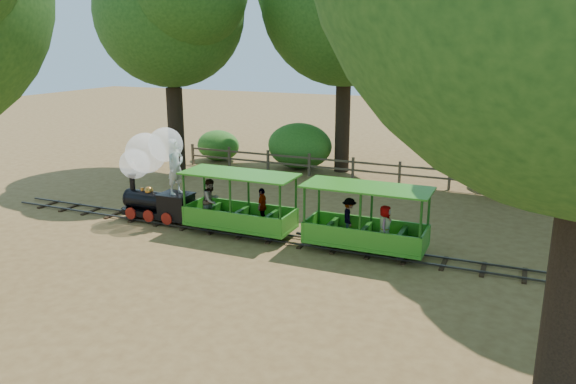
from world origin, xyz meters
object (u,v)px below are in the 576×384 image
at_px(locomotive, 152,168).
at_px(fence, 376,169).
at_px(carriage_front, 236,209).
at_px(carriage_rear, 365,226).

distance_m(locomotive, fence, 9.65).
xyz_separation_m(carriage_front, carriage_rear, (4.06, 0.06, -0.04)).
bearing_deg(carriage_front, locomotive, 178.03).
relative_size(locomotive, carriage_rear, 0.91).
bearing_deg(fence, carriage_front, -105.72).
bearing_deg(carriage_rear, carriage_front, -179.13).
height_order(locomotive, fence, locomotive).
distance_m(carriage_front, carriage_rear, 4.06).
bearing_deg(locomotive, carriage_front, -1.97).
bearing_deg(carriage_rear, fence, 102.69).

